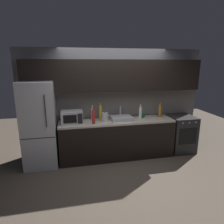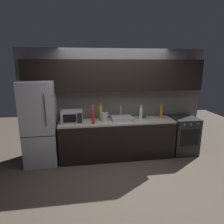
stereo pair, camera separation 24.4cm
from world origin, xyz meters
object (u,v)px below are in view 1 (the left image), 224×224
object	(u,v)px
wine_bottle_yellow	(100,113)
wine_bottle_white	(140,113)
kettle	(105,117)
microwave	(72,117)
refrigerator	(39,125)
wine_bottle_red	(94,117)
oven_range	(181,134)
wine_bottle_clear	(93,114)
wine_bottle_amber	(160,111)
mug_green	(143,116)

from	to	relation	value
wine_bottle_yellow	wine_bottle_white	bearing A→B (deg)	-6.73
kettle	microwave	bearing A→B (deg)	177.30
refrigerator	wine_bottle_red	size ratio (longest dim) A/B	4.92
refrigerator	wine_bottle_white	xyz separation A→B (m)	(2.26, 0.04, 0.13)
oven_range	wine_bottle_clear	bearing A→B (deg)	175.30
wine_bottle_red	wine_bottle_white	size ratio (longest dim) A/B	1.11
refrigerator	wine_bottle_red	distance (m)	1.15
refrigerator	wine_bottle_clear	bearing A→B (deg)	8.85
wine_bottle_amber	refrigerator	bearing A→B (deg)	-178.71
wine_bottle_clear	oven_range	bearing A→B (deg)	-4.70
refrigerator	wine_bottle_red	xyz separation A→B (m)	(1.13, -0.16, 0.14)
refrigerator	wine_bottle_amber	xyz separation A→B (m)	(2.76, 0.06, 0.14)
microwave	mug_green	distance (m)	1.69
oven_range	kettle	size ratio (longest dim) A/B	4.03
wine_bottle_amber	microwave	bearing A→B (deg)	-178.79
microwave	wine_bottle_white	world-z (taller)	wine_bottle_white
refrigerator	wine_bottle_yellow	size ratio (longest dim) A/B	4.69
wine_bottle_white	kettle	bearing A→B (deg)	-176.16
wine_bottle_white	wine_bottle_red	bearing A→B (deg)	-170.03
kettle	wine_bottle_red	world-z (taller)	wine_bottle_red
kettle	wine_bottle_yellow	xyz separation A→B (m)	(-0.07, 0.17, 0.06)
wine_bottle_amber	wine_bottle_clear	distance (m)	1.62
wine_bottle_yellow	wine_bottle_white	xyz separation A→B (m)	(0.93, -0.11, -0.03)
wine_bottle_yellow	kettle	bearing A→B (deg)	-66.95
wine_bottle_amber	mug_green	size ratio (longest dim) A/B	4.05
microwave	mug_green	xyz separation A→B (m)	(1.68, 0.09, -0.09)
refrigerator	wine_bottle_white	distance (m)	2.26
wine_bottle_white	wine_bottle_amber	bearing A→B (deg)	2.28
wine_bottle_yellow	wine_bottle_white	size ratio (longest dim) A/B	1.16
microwave	wine_bottle_amber	bearing A→B (deg)	1.21
mug_green	microwave	bearing A→B (deg)	-176.86
oven_range	wine_bottle_white	bearing A→B (deg)	177.70
kettle	wine_bottle_amber	xyz separation A→B (m)	(1.36, 0.08, 0.05)
wine_bottle_red	mug_green	distance (m)	1.27
wine_bottle_yellow	wine_bottle_clear	xyz separation A→B (m)	(-0.18, 0.03, -0.02)
refrigerator	mug_green	distance (m)	2.36
kettle	oven_range	bearing A→B (deg)	0.42
oven_range	wine_bottle_clear	distance (m)	2.27
wine_bottle_amber	mug_green	world-z (taller)	wine_bottle_amber
wine_bottle_amber	wine_bottle_white	distance (m)	0.51
microwave	wine_bottle_yellow	size ratio (longest dim) A/B	1.18
wine_bottle_yellow	wine_bottle_white	distance (m)	0.94
wine_bottle_red	wine_bottle_yellow	distance (m)	0.37
wine_bottle_yellow	wine_bottle_clear	distance (m)	0.18
microwave	wine_bottle_white	xyz separation A→B (m)	(1.58, 0.02, 0.00)
wine_bottle_amber	kettle	bearing A→B (deg)	-176.74
wine_bottle_yellow	refrigerator	bearing A→B (deg)	-173.48
mug_green	refrigerator	bearing A→B (deg)	-177.32
wine_bottle_white	wine_bottle_clear	distance (m)	1.12
kettle	mug_green	xyz separation A→B (m)	(0.96, 0.13, -0.06)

